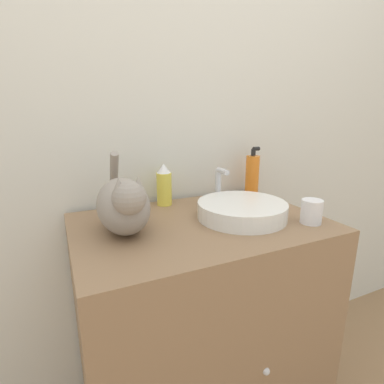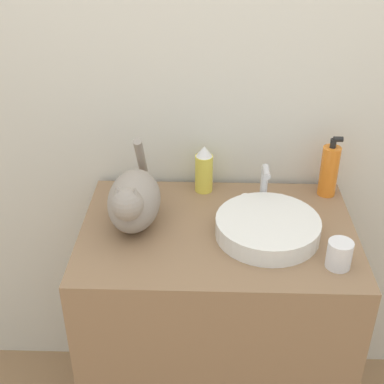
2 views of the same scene
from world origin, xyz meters
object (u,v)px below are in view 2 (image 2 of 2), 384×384
at_px(soap_bottle, 329,170).
at_px(spray_bottle, 204,169).
at_px(cup, 339,254).
at_px(cat, 134,200).

relative_size(soap_bottle, spray_bottle, 1.28).
bearing_deg(cup, cat, 162.98).
distance_m(cat, spray_bottle, 0.31).
bearing_deg(soap_bottle, cat, -161.36).
height_order(soap_bottle, cup, soap_bottle).
relative_size(cat, soap_bottle, 1.69).
xyz_separation_m(soap_bottle, spray_bottle, (-0.42, 0.01, -0.01)).
xyz_separation_m(spray_bottle, cup, (0.38, -0.40, -0.04)).
bearing_deg(cup, spray_bottle, 133.19).
bearing_deg(spray_bottle, soap_bottle, -1.53).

